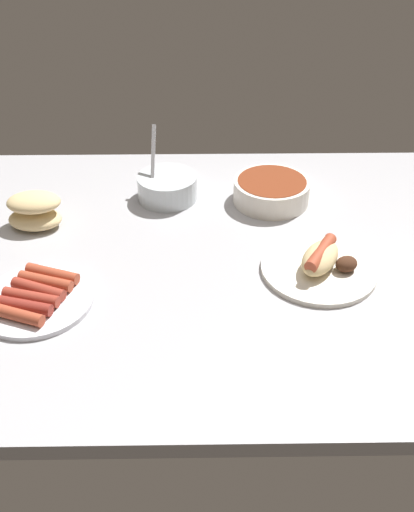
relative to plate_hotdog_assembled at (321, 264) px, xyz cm
name	(u,v)px	position (x,y,z in cm)	size (l,w,h in cm)	color
ground_plane	(188,260)	(25.29, -6.01, -3.27)	(120.00, 90.00, 3.00)	#B2B2B7
plate_hotdog_assembled	(321,264)	(0.00, 0.00, 0.00)	(22.12, 22.12, 5.61)	white
plate_sausages	(36,297)	(52.27, 8.33, -0.62)	(20.52, 20.52, 3.17)	white
bread_stack	(34,211)	(57.77, -17.25, 1.83)	(12.11, 9.60, 7.20)	#E5C689
bowl_chili	(271,190)	(6.69, -26.51, 1.13)	(17.12, 17.12, 5.31)	white
bowl_coleslaw	(167,186)	(30.24, -28.36, 1.35)	(13.54, 13.54, 15.65)	silver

